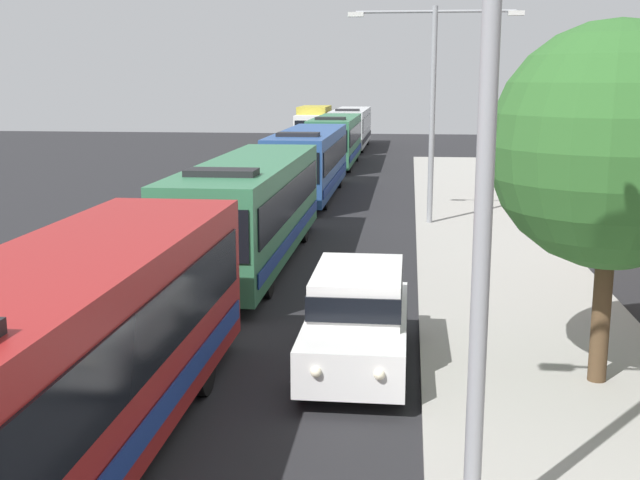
{
  "coord_description": "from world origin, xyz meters",
  "views": [
    {
      "loc": [
        3.3,
        0.24,
        5.4
      ],
      "look_at": [
        1.49,
        16.39,
        2.09
      ],
      "focal_mm": 44.63,
      "sensor_mm": 36.0,
      "label": 1
    }
  ],
  "objects_px": {
    "bus_fourth_in_line": "(336,139)",
    "box_truck_oncoming": "(313,124)",
    "streetlamp_near": "(487,119)",
    "bus_second_in_line": "(251,207)",
    "bus_rear": "(351,127)",
    "bus_middle": "(309,161)",
    "bus_lead": "(60,361)",
    "white_suv": "(358,315)",
    "streetlamp_mid": "(433,91)",
    "roadside_tree": "(613,146)"
  },
  "relations": [
    {
      "from": "bus_lead",
      "to": "streetlamp_near",
      "type": "relative_size",
      "value": 1.41
    },
    {
      "from": "streetlamp_mid",
      "to": "bus_fourth_in_line",
      "type": "bearing_deg",
      "value": 104.91
    },
    {
      "from": "bus_second_in_line",
      "to": "bus_fourth_in_line",
      "type": "xyz_separation_m",
      "value": [
        -0.0,
        26.94,
        -0.0
      ]
    },
    {
      "from": "bus_second_in_line",
      "to": "bus_middle",
      "type": "height_order",
      "value": "same"
    },
    {
      "from": "bus_fourth_in_line",
      "to": "streetlamp_mid",
      "type": "xyz_separation_m",
      "value": [
        5.4,
        -20.28,
        3.28
      ]
    },
    {
      "from": "bus_second_in_line",
      "to": "bus_fourth_in_line",
      "type": "bearing_deg",
      "value": 90.0
    },
    {
      "from": "bus_middle",
      "to": "roadside_tree",
      "type": "relative_size",
      "value": 1.89
    },
    {
      "from": "streetlamp_near",
      "to": "roadside_tree",
      "type": "xyz_separation_m",
      "value": [
        2.59,
        5.29,
        -0.69
      ]
    },
    {
      "from": "bus_middle",
      "to": "roadside_tree",
      "type": "height_order",
      "value": "roadside_tree"
    },
    {
      "from": "streetlamp_mid",
      "to": "bus_rear",
      "type": "bearing_deg",
      "value": 99.2
    },
    {
      "from": "bus_middle",
      "to": "bus_fourth_in_line",
      "type": "distance_m",
      "value": 13.33
    },
    {
      "from": "white_suv",
      "to": "roadside_tree",
      "type": "xyz_separation_m",
      "value": [
        4.29,
        -0.6,
        3.26
      ]
    },
    {
      "from": "bus_fourth_in_line",
      "to": "roadside_tree",
      "type": "xyz_separation_m",
      "value": [
        7.99,
        -35.87,
        2.6
      ]
    },
    {
      "from": "bus_middle",
      "to": "bus_fourth_in_line",
      "type": "relative_size",
      "value": 1.07
    },
    {
      "from": "bus_fourth_in_line",
      "to": "box_truck_oncoming",
      "type": "relative_size",
      "value": 1.56
    },
    {
      "from": "bus_rear",
      "to": "white_suv",
      "type": "bearing_deg",
      "value": -85.62
    },
    {
      "from": "box_truck_oncoming",
      "to": "roadside_tree",
      "type": "xyz_separation_m",
      "value": [
        11.29,
        -51.67,
        2.59
      ]
    },
    {
      "from": "streetlamp_near",
      "to": "box_truck_oncoming",
      "type": "bearing_deg",
      "value": 98.68
    },
    {
      "from": "white_suv",
      "to": "streetlamp_mid",
      "type": "distance_m",
      "value": 15.6
    },
    {
      "from": "box_truck_oncoming",
      "to": "bus_fourth_in_line",
      "type": "bearing_deg",
      "value": -78.2
    },
    {
      "from": "bus_lead",
      "to": "streetlamp_near",
      "type": "height_order",
      "value": "streetlamp_near"
    },
    {
      "from": "roadside_tree",
      "to": "box_truck_oncoming",
      "type": "bearing_deg",
      "value": 102.33
    },
    {
      "from": "bus_rear",
      "to": "streetlamp_mid",
      "type": "relative_size",
      "value": 1.57
    },
    {
      "from": "streetlamp_near",
      "to": "streetlamp_mid",
      "type": "bearing_deg",
      "value": 90.0
    },
    {
      "from": "streetlamp_near",
      "to": "bus_middle",
      "type": "bearing_deg",
      "value": 100.98
    },
    {
      "from": "bus_fourth_in_line",
      "to": "bus_second_in_line",
      "type": "bearing_deg",
      "value": -90.0
    },
    {
      "from": "bus_rear",
      "to": "streetlamp_near",
      "type": "xyz_separation_m",
      "value": [
        5.4,
        -54.2,
        3.29
      ]
    },
    {
      "from": "streetlamp_near",
      "to": "bus_second_in_line",
      "type": "bearing_deg",
      "value": 110.79
    },
    {
      "from": "bus_middle",
      "to": "bus_lead",
      "type": "bearing_deg",
      "value": -90.0
    },
    {
      "from": "streetlamp_near",
      "to": "roadside_tree",
      "type": "distance_m",
      "value": 5.93
    },
    {
      "from": "bus_rear",
      "to": "bus_lead",
      "type": "bearing_deg",
      "value": -90.0
    },
    {
      "from": "roadside_tree",
      "to": "streetlamp_near",
      "type": "bearing_deg",
      "value": -116.1
    },
    {
      "from": "roadside_tree",
      "to": "bus_rear",
      "type": "bearing_deg",
      "value": 99.28
    },
    {
      "from": "bus_lead",
      "to": "bus_middle",
      "type": "relative_size",
      "value": 0.95
    },
    {
      "from": "bus_middle",
      "to": "streetlamp_mid",
      "type": "relative_size",
      "value": 1.52
    },
    {
      "from": "streetlamp_near",
      "to": "roadside_tree",
      "type": "height_order",
      "value": "streetlamp_near"
    },
    {
      "from": "bus_middle",
      "to": "streetlamp_near",
      "type": "xyz_separation_m",
      "value": [
        5.4,
        -27.83,
        3.29
      ]
    },
    {
      "from": "bus_rear",
      "to": "white_suv",
      "type": "relative_size",
      "value": 2.52
    },
    {
      "from": "bus_lead",
      "to": "white_suv",
      "type": "relative_size",
      "value": 2.32
    },
    {
      "from": "bus_fourth_in_line",
      "to": "box_truck_oncoming",
      "type": "height_order",
      "value": "bus_fourth_in_line"
    },
    {
      "from": "box_truck_oncoming",
      "to": "roadside_tree",
      "type": "relative_size",
      "value": 1.13
    },
    {
      "from": "streetlamp_near",
      "to": "streetlamp_mid",
      "type": "xyz_separation_m",
      "value": [
        0.0,
        20.88,
        -0.02
      ]
    },
    {
      "from": "bus_second_in_line",
      "to": "bus_middle",
      "type": "distance_m",
      "value": 13.61
    },
    {
      "from": "box_truck_oncoming",
      "to": "white_suv",
      "type": "bearing_deg",
      "value": -82.2
    },
    {
      "from": "bus_lead",
      "to": "roadside_tree",
      "type": "xyz_separation_m",
      "value": [
        7.99,
        4.13,
        2.6
      ]
    },
    {
      "from": "bus_fourth_in_line",
      "to": "roadside_tree",
      "type": "height_order",
      "value": "roadside_tree"
    },
    {
      "from": "streetlamp_near",
      "to": "bus_rear",
      "type": "bearing_deg",
      "value": 95.69
    },
    {
      "from": "bus_lead",
      "to": "bus_fourth_in_line",
      "type": "height_order",
      "value": "same"
    },
    {
      "from": "bus_lead",
      "to": "streetlamp_near",
      "type": "distance_m",
      "value": 6.43
    },
    {
      "from": "box_truck_oncoming",
      "to": "bus_lead",
      "type": "bearing_deg",
      "value": -86.61
    }
  ]
}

